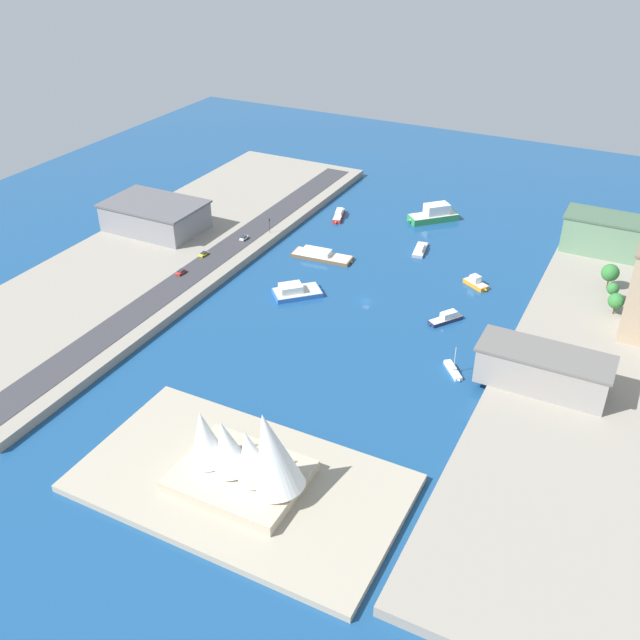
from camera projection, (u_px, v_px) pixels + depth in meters
name	position (u px, v px, depth m)	size (l,w,h in m)	color
ground_plane	(366.00, 301.00, 260.46)	(440.00, 440.00, 0.00)	navy
quay_west	(624.00, 361.00, 225.01)	(70.00, 240.00, 3.09)	gray
quay_east	(169.00, 249.00, 294.30)	(70.00, 240.00, 3.09)	gray
peninsula_point	(241.00, 483.00, 179.90)	(82.80, 46.56, 2.00)	#A89E89
road_strip	(215.00, 257.00, 284.44)	(12.18, 228.00, 0.15)	#38383D
water_taxi_orange	(476.00, 283.00, 269.63)	(11.03, 8.65, 4.17)	orange
ferry_green_doubledeck	(434.00, 214.00, 321.76)	(21.49, 21.52, 7.72)	#2D8C4C
patrol_launch_navy	(446.00, 318.00, 247.84)	(10.27, 12.78, 3.55)	#1E284C
yacht_sleek_gray	(420.00, 249.00, 295.22)	(6.60, 14.80, 2.89)	#999EA3
catamaran_blue	(295.00, 291.00, 263.42)	(19.31, 19.13, 4.70)	blue
tugboat_red	(339.00, 215.00, 325.13)	(7.33, 15.87, 3.43)	red
barge_flat_brown	(321.00, 255.00, 290.06)	(26.30, 9.87, 3.49)	brown
sailboat_small_white	(453.00, 370.00, 222.19)	(8.36, 9.73, 9.58)	white
warehouse_low_gray	(155.00, 216.00, 304.88)	(41.69, 27.33, 12.04)	gray
carpark_squat_concrete	(543.00, 369.00, 208.50)	(38.87, 15.26, 11.85)	gray
terminal_long_green	(605.00, 234.00, 285.09)	(32.87, 17.02, 15.20)	slate
van_white	(244.00, 238.00, 297.87)	(2.18, 4.53, 1.62)	black
pickup_red	(181.00, 272.00, 271.58)	(2.03, 4.50, 1.55)	black
taxi_yellow_cab	(204.00, 254.00, 284.94)	(2.07, 4.34, 1.41)	black
traffic_light_waterfront	(269.00, 223.00, 302.21)	(0.36, 0.36, 6.50)	black
opera_landmark	(245.00, 455.00, 173.80)	(33.99, 25.20, 25.41)	#BCAD93
park_tree_cluster	(612.00, 284.00, 253.31)	(10.66, 24.21, 9.66)	brown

